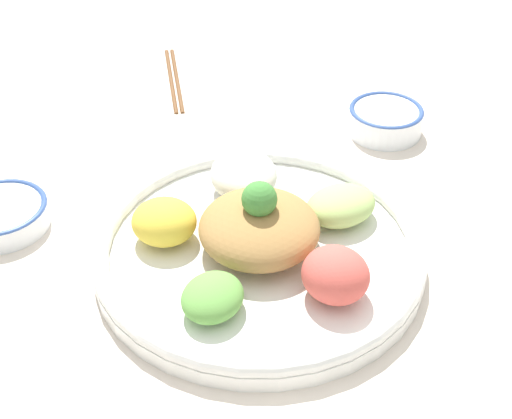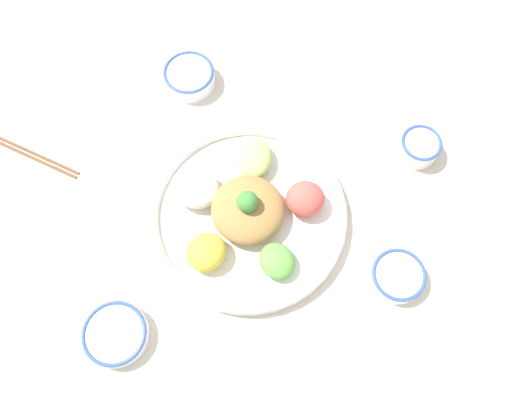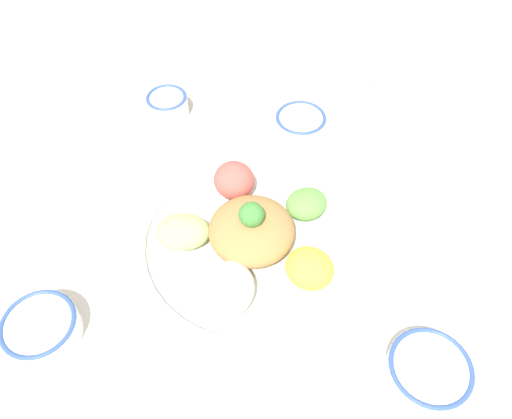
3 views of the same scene
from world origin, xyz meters
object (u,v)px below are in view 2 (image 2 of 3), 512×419
at_px(rice_bowl_blue, 398,276).
at_px(chopsticks_pair_near, 32,154).
at_px(sauce_bowl_red, 116,334).
at_px(salad_platter, 247,213).
at_px(side_serving_bowl, 453,418).
at_px(rice_bowl_plain, 419,147).
at_px(sauce_bowl_dark, 189,76).

xyz_separation_m(rice_bowl_blue, chopsticks_pair_near, (-0.17, -0.77, -0.02)).
bearing_deg(sauce_bowl_red, salad_platter, 141.23).
relative_size(side_serving_bowl, chopsticks_pair_near, 0.88).
bearing_deg(rice_bowl_plain, side_serving_bowl, 6.37).
height_order(rice_bowl_plain, chopsticks_pair_near, rice_bowl_plain).
relative_size(salad_platter, chopsticks_pair_near, 1.77).
height_order(sauce_bowl_red, chopsticks_pair_near, sauce_bowl_red).
relative_size(rice_bowl_blue, sauce_bowl_dark, 0.93).
relative_size(rice_bowl_blue, rice_bowl_plain, 1.22).
bearing_deg(rice_bowl_blue, sauce_bowl_dark, -130.16).
relative_size(salad_platter, rice_bowl_blue, 3.80).
bearing_deg(chopsticks_pair_near, sauce_bowl_dark, -125.92).
bearing_deg(side_serving_bowl, salad_platter, -129.81).
bearing_deg(sauce_bowl_red, rice_bowl_plain, 129.35).
height_order(rice_bowl_blue, sauce_bowl_dark, sauce_bowl_dark).
xyz_separation_m(salad_platter, chopsticks_pair_near, (-0.08, -0.47, -0.02)).
xyz_separation_m(sauce_bowl_dark, rice_bowl_plain, (0.12, 0.50, 0.00)).
distance_m(sauce_bowl_red, rice_bowl_blue, 0.54).
distance_m(salad_platter, side_serving_bowl, 0.51).
distance_m(sauce_bowl_red, rice_bowl_plain, 0.70).
height_order(salad_platter, sauce_bowl_dark, salad_platter).
bearing_deg(rice_bowl_plain, salad_platter, -60.88).
bearing_deg(rice_bowl_plain, sauce_bowl_red, -50.65).
height_order(salad_platter, rice_bowl_plain, salad_platter).
distance_m(salad_platter, sauce_bowl_red, 0.33).
xyz_separation_m(rice_bowl_plain, chopsticks_pair_near, (0.10, -0.80, -0.02)).
bearing_deg(chopsticks_pair_near, salad_platter, -171.95).
distance_m(rice_bowl_blue, side_serving_bowl, 0.26).
distance_m(salad_platter, rice_bowl_blue, 0.31).
xyz_separation_m(sauce_bowl_dark, chopsticks_pair_near, (0.22, -0.30, -0.02)).
xyz_separation_m(side_serving_bowl, chopsticks_pair_near, (-0.41, -0.86, -0.03)).
distance_m(sauce_bowl_dark, rice_bowl_plain, 0.52).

